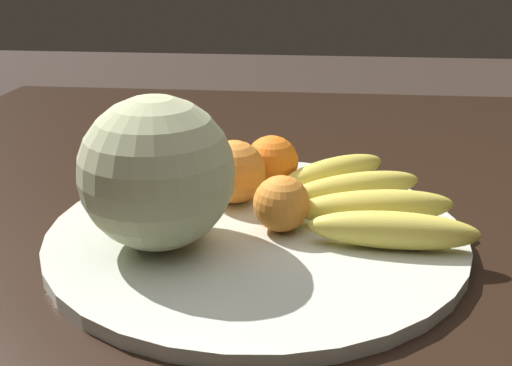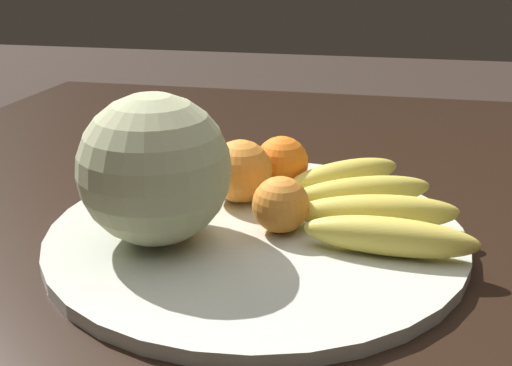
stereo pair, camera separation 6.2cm
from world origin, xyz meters
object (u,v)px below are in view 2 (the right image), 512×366
(fruit_bowl, at_px, (256,232))
(melon, at_px, (155,169))
(produce_tag, at_px, (176,209))
(banana_bunch, at_px, (366,203))
(orange_back_left, at_px, (282,163))
(kitchen_table, at_px, (220,297))
(orange_front_left, at_px, (182,160))
(orange_mid_center, at_px, (281,205))
(orange_front_right, at_px, (241,171))

(fruit_bowl, height_order, melon, melon)
(produce_tag, bearing_deg, banana_bunch, 102.34)
(banana_bunch, bearing_deg, orange_back_left, 126.52)
(produce_tag, bearing_deg, kitchen_table, 80.59)
(banana_bunch, height_order, orange_front_left, orange_front_left)
(orange_mid_center, distance_m, produce_tag, 0.13)
(banana_bunch, xyz_separation_m, produce_tag, (0.02, -0.21, -0.02))
(orange_front_left, relative_size, orange_mid_center, 1.10)
(orange_back_left, bearing_deg, produce_tag, -48.31)
(orange_mid_center, bearing_deg, orange_back_left, -170.49)
(melon, distance_m, banana_bunch, 0.23)
(orange_front_left, xyz_separation_m, orange_mid_center, (0.11, 0.14, -0.00))
(orange_front_right, relative_size, produce_tag, 0.78)
(banana_bunch, relative_size, produce_tag, 2.62)
(kitchen_table, xyz_separation_m, produce_tag, (-0.02, -0.05, 0.10))
(fruit_bowl, relative_size, banana_bunch, 1.78)
(melon, bearing_deg, orange_front_left, -170.33)
(orange_front_right, distance_m, orange_mid_center, 0.09)
(fruit_bowl, height_order, orange_mid_center, orange_mid_center)
(banana_bunch, height_order, orange_front_right, orange_front_right)
(orange_front_left, bearing_deg, orange_mid_center, 53.46)
(melon, height_order, banana_bunch, melon)
(orange_front_right, xyz_separation_m, orange_back_left, (-0.05, 0.04, -0.00))
(orange_front_right, bearing_deg, fruit_bowl, 26.18)
(melon, bearing_deg, orange_back_left, 149.73)
(melon, bearing_deg, banana_bunch, 114.51)
(kitchen_table, bearing_deg, orange_back_left, 154.89)
(kitchen_table, bearing_deg, banana_bunch, 102.57)
(banana_bunch, relative_size, orange_back_left, 3.76)
(fruit_bowl, distance_m, orange_front_left, 0.16)
(banana_bunch, bearing_deg, fruit_bowl, -178.01)
(kitchen_table, distance_m, orange_mid_center, 0.15)
(orange_front_right, bearing_deg, orange_mid_center, 40.02)
(fruit_bowl, height_order, orange_front_right, orange_front_right)
(melon, relative_size, produce_tag, 1.60)
(orange_front_right, bearing_deg, produce_tag, -56.87)
(produce_tag, bearing_deg, melon, 12.71)
(produce_tag, bearing_deg, fruit_bowl, 83.56)
(kitchen_table, xyz_separation_m, orange_front_left, (-0.09, -0.07, 0.13))
(orange_front_right, distance_m, produce_tag, 0.09)
(orange_front_left, bearing_deg, banana_bunch, 75.70)
(melon, height_order, orange_back_left, melon)
(melon, height_order, produce_tag, melon)
(orange_mid_center, bearing_deg, orange_front_right, -139.98)
(orange_front_right, distance_m, orange_back_left, 0.06)
(orange_front_left, bearing_deg, orange_front_right, 67.19)
(orange_back_left, bearing_deg, fruit_bowl, -3.34)
(melon, distance_m, produce_tag, 0.11)
(orange_front_left, relative_size, orange_back_left, 0.99)
(orange_front_left, relative_size, orange_front_right, 0.89)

